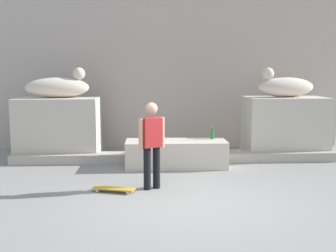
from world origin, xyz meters
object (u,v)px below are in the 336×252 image
Objects in this scene: statue_reclining_right at (285,86)px; bottle_clear at (161,137)px; skater at (152,142)px; statue_reclining_left at (59,87)px; skateboard at (114,189)px; bottle_green at (212,134)px.

statue_reclining_right reaches higher than bottle_clear.
bottle_clear is (0.22, 1.70, -0.19)m from skater.
statue_reclining_left is 5.89m from statue_reclining_right.
skateboard is at bearing -71.53° from statue_reclining_left.
skateboard is at bearing -135.40° from bottle_green.
bottle_clear is at bearing 7.75° from statue_reclining_right.
skater is 2.47m from bottle_green.
bottle_clear is (-1.26, -0.27, -0.02)m from bottle_green.
statue_reclining_right reaches higher than bottle_green.
statue_reclining_right is at bearing -9.22° from statue_reclining_left.
statue_reclining_left is at bearing -12.68° from statue_reclining_right.
skater is at bearing -126.83° from bottle_green.
bottle_clear is at bearing 56.85° from skater.
skateboard is at bearing 169.27° from skater.
skater is at bearing -60.38° from statue_reclining_left.
statue_reclining_left is 1.00× the size of skater.
skateboard is at bearing -116.38° from bottle_clear.
skateboard is (1.64, -3.13, -1.79)m from statue_reclining_left.
statue_reclining_left is 4.10m from bottle_green.
statue_reclining_right is (5.89, -0.01, 0.00)m from statue_reclining_left.
statue_reclining_right is 6.64× the size of bottle_clear.
bottle_clear is at bearing -167.69° from bottle_green.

